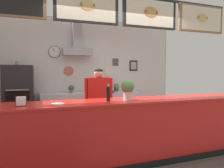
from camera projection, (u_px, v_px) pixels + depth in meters
name	position (u px, v px, depth m)	size (l,w,h in m)	color
ground_plane	(117.00, 151.00, 3.77)	(6.34, 6.34, 0.00)	#514C47
back_wall_assembly	(89.00, 68.00, 5.79)	(5.29, 2.69, 2.98)	gray
service_counter	(127.00, 131.00, 3.29)	(4.55, 0.70, 1.02)	red
back_prep_counter	(93.00, 108.00, 5.67)	(2.82, 0.60, 0.90)	silver
pizza_oven	(19.00, 99.00, 4.79)	(0.66, 0.71, 1.72)	#232326
shop_worker	(99.00, 101.00, 4.40)	(0.61, 0.28, 1.54)	#232328
espresso_machine	(102.00, 85.00, 5.70)	(0.52, 0.56, 0.39)	#B7BABF
potted_sage	(116.00, 87.00, 5.91)	(0.20, 0.20, 0.23)	#4C4C51
potted_oregano	(71.00, 88.00, 5.46)	(0.16, 0.16, 0.20)	#9E563D
condiment_plate	(58.00, 104.00, 2.80)	(0.18, 0.18, 0.01)	white
napkin_holder	(21.00, 102.00, 2.69)	(0.14, 0.13, 0.14)	#262628
pepper_grinder	(108.00, 93.00, 3.09)	(0.05, 0.05, 0.27)	black
basil_vase	(127.00, 89.00, 3.22)	(0.22, 0.22, 0.33)	silver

